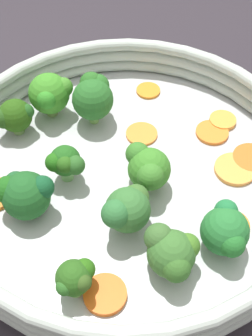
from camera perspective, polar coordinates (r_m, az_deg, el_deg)
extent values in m
plane|color=#262128|center=(0.50, 0.00, -2.42)|extent=(4.00, 4.00, 0.00)
cylinder|color=#B2B5B7|center=(0.49, 0.00, -1.79)|extent=(0.36, 0.36, 0.02)
torus|color=#B0BCB4|center=(0.48, 0.00, -0.58)|extent=(0.37, 0.37, 0.01)
torus|color=#B0BCB4|center=(0.47, 0.00, 0.58)|extent=(0.37, 0.37, 0.01)
torus|color=#B0BCB4|center=(0.46, 0.00, 1.80)|extent=(0.37, 0.37, 0.01)
cylinder|color=#F6973E|center=(0.50, 13.14, -0.14)|extent=(0.06, 0.06, 0.00)
cylinder|color=orange|center=(0.53, 1.92, 4.17)|extent=(0.05, 0.05, 0.00)
cylinder|color=orange|center=(0.54, 10.45, 4.29)|extent=(0.05, 0.05, 0.00)
cylinder|color=orange|center=(0.46, 12.76, -6.82)|extent=(0.04, 0.04, 0.00)
cylinder|color=orange|center=(0.41, -2.57, -15.14)|extent=(0.04, 0.04, 0.01)
cylinder|color=orange|center=(0.55, 11.70, 5.69)|extent=(0.04, 0.04, 0.01)
cylinder|color=orange|center=(0.58, 2.73, 9.41)|extent=(0.03, 0.03, 0.00)
cylinder|color=orange|center=(0.52, 15.09, 1.06)|extent=(0.05, 0.05, 0.00)
cylinder|color=#87B65D|center=(0.54, -3.95, 6.51)|extent=(0.01, 0.01, 0.02)
sphere|color=#246024|center=(0.52, -4.08, 8.32)|extent=(0.05, 0.05, 0.05)
sphere|color=#256222|center=(0.53, -3.48, 9.97)|extent=(0.03, 0.03, 0.03)
sphere|color=#255E1F|center=(0.53, -4.28, 10.26)|extent=(0.03, 0.03, 0.03)
cylinder|color=#639543|center=(0.46, -11.70, -4.74)|extent=(0.01, 0.01, 0.01)
sphere|color=#1B5220|center=(0.45, -12.08, -3.31)|extent=(0.05, 0.05, 0.05)
sphere|color=#1A5617|center=(0.45, -14.18, -2.61)|extent=(0.03, 0.03, 0.03)
sphere|color=#1C5027|center=(0.46, -13.26, -1.73)|extent=(0.02, 0.02, 0.02)
sphere|color=#134A26|center=(0.44, -10.17, -2.35)|extent=(0.02, 0.02, 0.02)
cylinder|color=#7D9A5F|center=(0.44, 0.20, -6.67)|extent=(0.01, 0.01, 0.02)
sphere|color=#32692F|center=(0.43, 0.21, -5.14)|extent=(0.04, 0.04, 0.04)
sphere|color=#2C6933|center=(0.41, -1.27, -5.61)|extent=(0.03, 0.03, 0.03)
sphere|color=#376329|center=(0.43, 1.33, -3.58)|extent=(0.02, 0.02, 0.02)
cylinder|color=#7D955C|center=(0.42, 5.34, -11.63)|extent=(0.01, 0.01, 0.01)
sphere|color=#35662A|center=(0.41, 5.53, -10.37)|extent=(0.04, 0.04, 0.04)
sphere|color=#37602B|center=(0.40, 4.02, -8.49)|extent=(0.03, 0.03, 0.03)
sphere|color=#3C6E21|center=(0.41, 7.49, -9.41)|extent=(0.02, 0.02, 0.02)
sphere|color=#2F5C22|center=(0.40, 6.12, -11.99)|extent=(0.03, 0.03, 0.03)
cylinder|color=olive|center=(0.47, 2.76, -1.62)|extent=(0.01, 0.01, 0.01)
sphere|color=#377B25|center=(0.46, 2.85, -0.14)|extent=(0.04, 0.04, 0.04)
sphere|color=#387628|center=(0.44, 2.99, -1.01)|extent=(0.03, 0.03, 0.03)
sphere|color=#347226|center=(0.46, 1.49, 1.47)|extent=(0.02, 0.02, 0.02)
cylinder|color=#769855|center=(0.54, -13.01, 4.90)|extent=(0.01, 0.01, 0.01)
sphere|color=#244D11|center=(0.53, -13.34, 6.24)|extent=(0.04, 0.04, 0.04)
sphere|color=#214615|center=(0.52, -14.70, 5.89)|extent=(0.02, 0.02, 0.02)
sphere|color=#1E4E1B|center=(0.52, -12.03, 6.76)|extent=(0.02, 0.02, 0.02)
cylinder|color=#799A5A|center=(0.44, 11.55, -8.83)|extent=(0.02, 0.02, 0.01)
sphere|color=#246C2F|center=(0.43, 11.94, -7.53)|extent=(0.04, 0.04, 0.04)
sphere|color=#206526|center=(0.42, 12.78, -9.00)|extent=(0.02, 0.02, 0.02)
sphere|color=#1E6D38|center=(0.43, 12.10, -5.16)|extent=(0.02, 0.02, 0.02)
cylinder|color=#83B460|center=(0.41, -6.20, -14.20)|extent=(0.01, 0.01, 0.02)
sphere|color=#255318|center=(0.40, -6.40, -13.16)|extent=(0.03, 0.03, 0.03)
sphere|color=#285D20|center=(0.39, -7.47, -14.15)|extent=(0.02, 0.02, 0.02)
sphere|color=#2F4C1A|center=(0.39, -5.26, -13.72)|extent=(0.01, 0.01, 0.01)
sphere|color=#265B12|center=(0.40, -5.10, -12.22)|extent=(0.02, 0.02, 0.02)
cylinder|color=#7BB369|center=(0.48, -7.22, -0.46)|extent=(0.01, 0.01, 0.02)
sphere|color=#1E5619|center=(0.47, -7.43, 0.90)|extent=(0.03, 0.03, 0.03)
sphere|color=#285A22|center=(0.46, -6.28, 0.78)|extent=(0.02, 0.02, 0.02)
sphere|color=#265717|center=(0.46, -7.43, 0.38)|extent=(0.02, 0.02, 0.02)
sphere|color=#1E5B13|center=(0.46, -8.69, 0.68)|extent=(0.02, 0.02, 0.02)
cylinder|color=#7C9653|center=(0.55, -9.07, 7.24)|extent=(0.01, 0.01, 0.02)
sphere|color=#398524|center=(0.54, -9.35, 8.95)|extent=(0.05, 0.05, 0.05)
sphere|color=#2F8423|center=(0.52, -9.63, 8.26)|extent=(0.02, 0.02, 0.02)
sphere|color=#3D7F27|center=(0.53, -7.69, 9.71)|extent=(0.02, 0.02, 0.02)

